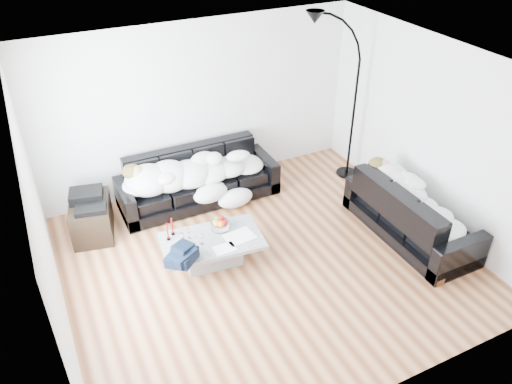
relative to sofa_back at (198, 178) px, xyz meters
name	(u,v)px	position (x,y,z in m)	size (l,w,h in m)	color
ground	(266,260)	(0.28, -1.73, -0.39)	(5.00, 5.00, 0.00)	brown
wall_back	(199,107)	(0.28, 0.52, 0.91)	(5.00, 0.02, 2.60)	silver
wall_left	(43,234)	(-2.22, -1.73, 0.91)	(0.02, 4.50, 2.60)	silver
wall_right	(431,134)	(2.78, -1.73, 0.91)	(0.02, 4.50, 2.60)	silver
ceiling	(269,69)	(0.28, -1.73, 2.21)	(5.00, 5.00, 0.00)	white
sofa_back	(198,178)	(0.00, 0.00, 0.00)	(2.41, 0.83, 0.79)	black
sofa_right	(412,211)	(2.32, -2.12, 0.01)	(1.98, 0.85, 0.80)	black
sleeper_back	(198,166)	(0.00, -0.05, 0.23)	(2.04, 0.70, 0.41)	white
sleeper_right	(415,198)	(2.32, -2.12, 0.23)	(1.70, 0.72, 0.41)	white
teal_cushion	(383,172)	(2.26, -1.51, 0.33)	(0.36, 0.30, 0.20)	#0E5364
coffee_table	(213,250)	(-0.36, -1.45, -0.21)	(1.27, 0.74, 0.37)	#939699
fruit_bowl	(220,223)	(-0.17, -1.28, 0.06)	(0.25, 0.25, 0.16)	white
wine_glass_a	(189,233)	(-0.61, -1.30, 0.05)	(0.06, 0.06, 0.15)	white
wine_glass_b	(182,239)	(-0.73, -1.39, 0.07)	(0.08, 0.08, 0.18)	white
wine_glass_c	(201,239)	(-0.51, -1.48, 0.05)	(0.06, 0.06, 0.15)	white
candle_left	(168,232)	(-0.86, -1.21, 0.11)	(0.05, 0.05, 0.26)	maroon
candle_right	(172,227)	(-0.77, -1.14, 0.10)	(0.05, 0.05, 0.25)	maroon
newspaper_a	(240,236)	(-0.02, -1.56, -0.01)	(0.37, 0.29, 0.01)	silver
newspaper_b	(225,248)	(-0.28, -1.70, -0.02)	(0.27, 0.19, 0.01)	silver
navy_jacket	(181,250)	(-0.84, -1.68, 0.16)	(0.39, 0.33, 0.20)	black
shoes	(443,273)	(2.14, -2.99, -0.34)	(0.48, 0.35, 0.11)	#472311
av_cabinet	(92,218)	(-1.64, -0.16, -0.13)	(0.53, 0.77, 0.53)	black
stereo	(87,199)	(-1.64, -0.16, 0.20)	(0.44, 0.34, 0.13)	black
floor_lamp	(354,107)	(2.51, -0.36, 0.81)	(0.88, 0.35, 2.42)	black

